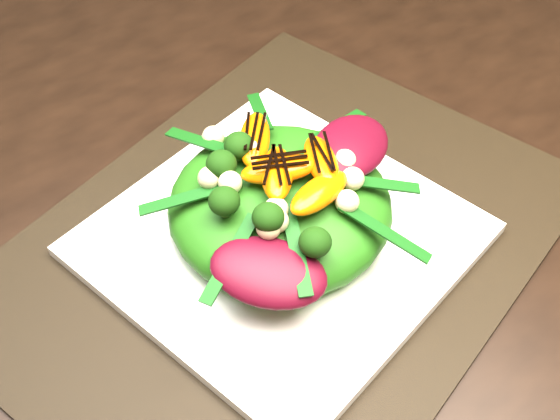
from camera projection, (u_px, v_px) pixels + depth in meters
dining_table at (318, 116)px, 0.81m from camera, size 1.60×0.90×0.75m
placemat at (280, 245)px, 0.66m from camera, size 0.60×0.52×0.00m
plate_base at (280, 239)px, 0.66m from camera, size 0.35×0.35×0.01m
salad_bowl at (280, 229)px, 0.64m from camera, size 0.27×0.27×0.02m
lettuce_mound at (280, 206)px, 0.62m from camera, size 0.24×0.24×0.06m
radicchio_leaf at (351, 146)px, 0.63m from camera, size 0.10×0.09×0.02m
orange_segment at (242, 158)px, 0.61m from camera, size 0.07×0.04×0.02m
broccoli_floret at (192, 191)px, 0.58m from camera, size 0.04×0.04×0.03m
macadamia_nut at (350, 182)px, 0.59m from camera, size 0.02×0.02×0.02m
balsamic_drizzle at (242, 150)px, 0.60m from camera, size 0.04×0.02×0.00m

